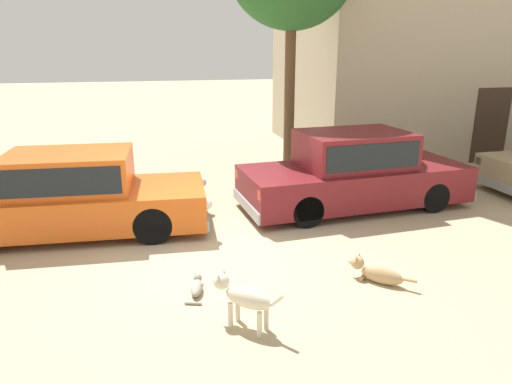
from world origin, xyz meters
TOP-DOWN VIEW (x-y plane):
  - ground_plane at (0.00, 0.00)m, footprint 80.00×80.00m
  - parked_sedan_nearest at (-2.16, 1.42)m, footprint 4.75×2.00m
  - parked_sedan_second at (3.23, 1.58)m, footprint 4.84×2.10m
  - stray_dog_spotted at (0.13, -2.20)m, footprint 0.78×0.73m
  - stray_dog_tan at (2.18, -1.54)m, footprint 0.77×0.74m
  - stray_cat at (-0.31, -1.24)m, footprint 0.30×0.65m

SIDE VIEW (x-z plane):
  - ground_plane at x=0.00m, z-range 0.00..0.00m
  - stray_cat at x=-0.31m, z-range -0.01..0.16m
  - stray_dog_tan at x=2.18m, z-range -0.03..0.33m
  - stray_dog_spotted at x=0.13m, z-range 0.08..0.73m
  - parked_sedan_nearest at x=-2.16m, z-range -0.01..1.44m
  - parked_sedan_second at x=3.23m, z-range -0.02..1.55m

